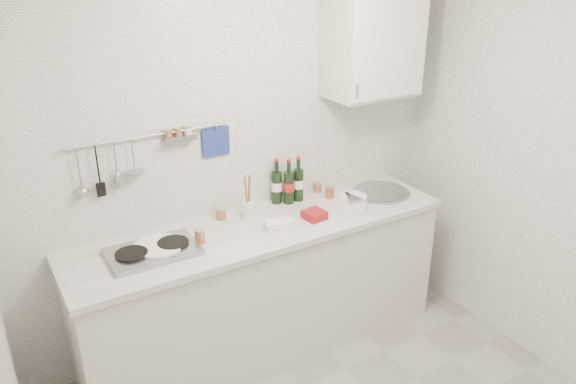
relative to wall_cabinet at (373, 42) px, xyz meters
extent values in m
cube|color=silver|center=(-0.90, 0.18, -0.70)|extent=(3.00, 0.02, 2.50)
cube|color=silver|center=(-2.40, -1.22, -0.70)|extent=(0.02, 2.80, 2.50)
cube|color=beige|center=(-0.90, -0.12, -1.51)|extent=(2.40, 0.60, 0.88)
cube|color=silver|center=(-0.90, -0.12, -1.05)|extent=(2.44, 0.64, 0.04)
cube|color=black|center=(-0.90, -0.10, -1.90)|extent=(2.34, 0.52, 0.10)
cube|color=#93969B|center=(-1.60, -0.12, -1.01)|extent=(0.50, 0.32, 0.03)
cylinder|color=black|center=(-1.72, -0.12, -0.99)|extent=(0.18, 0.18, 0.01)
cylinder|color=black|center=(-1.48, -0.12, -0.99)|extent=(0.18, 0.18, 0.01)
cylinder|color=#93969B|center=(0.05, -0.12, -1.02)|extent=(0.40, 0.40, 0.02)
cylinder|color=#93969B|center=(0.05, -0.12, -1.08)|extent=(0.34, 0.34, 0.10)
cylinder|color=#93969B|center=(-1.47, 0.15, -0.43)|extent=(0.95, 0.02, 0.02)
cube|color=navy|center=(-1.06, 0.17, -0.54)|extent=(0.18, 0.02, 0.18)
cube|color=beige|center=(0.00, 0.01, 0.00)|extent=(0.60, 0.35, 0.70)
cube|color=white|center=(0.00, -0.18, 0.00)|extent=(0.56, 0.01, 0.66)
cylinder|color=#93969B|center=(-0.26, -0.19, -0.25)|extent=(0.01, 0.01, 0.08)
cylinder|color=#485EA5|center=(-1.57, -0.11, -1.02)|extent=(0.29, 0.29, 0.01)
cylinder|color=#485EA5|center=(-1.57, -0.11, -1.01)|extent=(0.28, 0.28, 0.01)
cylinder|color=#485EA5|center=(-1.56, -0.10, -0.99)|extent=(0.28, 0.28, 0.01)
cylinder|color=white|center=(-0.29, -0.22, -1.02)|extent=(0.22, 0.22, 0.01)
cylinder|color=white|center=(-0.28, -0.22, -1.01)|extent=(0.22, 0.22, 0.01)
cylinder|color=white|center=(-0.28, -0.21, -1.00)|extent=(0.21, 0.21, 0.01)
cylinder|color=white|center=(-0.27, -0.21, -0.99)|extent=(0.20, 0.20, 0.01)
cylinder|color=white|center=(-0.27, -0.20, -0.98)|extent=(0.20, 0.20, 0.01)
cylinder|color=white|center=(-0.26, -0.20, -0.96)|extent=(0.19, 0.19, 0.01)
cylinder|color=white|center=(-0.26, -0.20, -0.95)|extent=(0.19, 0.19, 0.01)
cube|color=white|center=(-0.83, -0.22, -1.00)|extent=(0.19, 0.13, 0.05)
cube|color=#AD1325|center=(-0.57, -0.21, -1.00)|extent=(0.14, 0.14, 0.05)
cylinder|color=white|center=(-0.92, 0.02, -0.98)|extent=(0.07, 0.07, 0.11)
cylinder|color=brown|center=(-0.91, 0.02, -0.84)|extent=(0.03, 0.05, 0.21)
cylinder|color=brown|center=(-0.93, 0.03, -0.85)|extent=(0.02, 0.04, 0.20)
cylinder|color=brown|center=(-1.08, 0.09, -0.99)|extent=(0.06, 0.06, 0.07)
cylinder|color=tan|center=(-1.08, 0.09, -0.95)|extent=(0.07, 0.07, 0.01)
cylinder|color=brown|center=(-0.32, 0.13, -1.00)|extent=(0.05, 0.05, 0.07)
cylinder|color=tan|center=(-0.32, 0.13, -0.96)|extent=(0.06, 0.06, 0.01)
cylinder|color=brown|center=(-0.30, 0.01, -0.99)|extent=(0.06, 0.06, 0.08)
cylinder|color=tan|center=(-0.30, 0.01, -0.95)|extent=(0.06, 0.06, 0.01)
cylinder|color=brown|center=(-1.32, -0.14, -0.99)|extent=(0.06, 0.06, 0.08)
cylinder|color=tan|center=(-1.32, -0.14, -0.95)|extent=(0.06, 0.06, 0.01)
camera|label=1|loc=(-2.37, -2.87, 0.55)|focal=35.00mm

